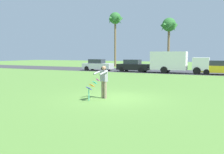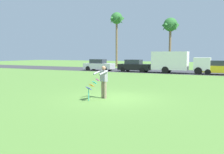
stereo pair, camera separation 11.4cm
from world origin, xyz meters
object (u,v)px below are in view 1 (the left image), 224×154
at_px(person_kite_flyer, 104,81).
at_px(kite_held, 92,86).
at_px(palm_tree_right_near, 169,27).
at_px(parked_car_silver, 98,65).
at_px(parked_car_yellow, 219,68).
at_px(palm_tree_left_near, 115,21).
at_px(parked_car_black, 133,66).
at_px(parked_truck_white_box, 176,62).

relative_size(person_kite_flyer, kite_held, 1.57).
bearing_deg(palm_tree_right_near, kite_held, -85.51).
bearing_deg(person_kite_flyer, kite_held, -108.70).
relative_size(person_kite_flyer, parked_car_silver, 0.41).
xyz_separation_m(kite_held, parked_car_yellow, (5.40, 19.13, 0.04)).
height_order(parked_car_yellow, palm_tree_right_near, palm_tree_right_near).
height_order(person_kite_flyer, palm_tree_right_near, palm_tree_right_near).
bearing_deg(palm_tree_left_near, kite_held, -67.51).
xyz_separation_m(parked_car_black, parked_truck_white_box, (5.43, -0.00, 0.64)).
distance_m(palm_tree_left_near, palm_tree_right_near, 10.67).
bearing_deg(parked_car_silver, palm_tree_right_near, 46.57).
distance_m(kite_held, palm_tree_left_near, 33.30).
bearing_deg(kite_held, parked_truck_white_box, 88.29).
height_order(parked_car_black, parked_car_yellow, same).
relative_size(kite_held, parked_car_black, 0.26).
height_order(person_kite_flyer, kite_held, person_kite_flyer).
bearing_deg(palm_tree_right_near, parked_car_yellow, -48.16).
xyz_separation_m(parked_car_silver, parked_car_black, (5.30, 0.00, 0.00)).
bearing_deg(parked_car_yellow, parked_car_silver, -180.00).
distance_m(person_kite_flyer, palm_tree_right_near, 27.47).
relative_size(parked_car_black, parked_truck_white_box, 0.63).
relative_size(person_kite_flyer, parked_car_black, 0.41).
bearing_deg(parked_truck_white_box, parked_car_yellow, -0.00).
bearing_deg(parked_car_yellow, kite_held, -105.75).
bearing_deg(palm_tree_left_near, parked_car_yellow, -31.34).
xyz_separation_m(person_kite_flyer, kite_held, (-0.27, -0.79, -0.22)).
bearing_deg(palm_tree_left_near, parked_car_silver, -78.29).
bearing_deg(parked_truck_white_box, palm_tree_left_near, 140.13).
distance_m(parked_truck_white_box, parked_car_yellow, 4.87).
height_order(parked_car_yellow, palm_tree_left_near, palm_tree_left_near).
relative_size(kite_held, parked_car_yellow, 0.26).
height_order(parked_car_black, parked_truck_white_box, parked_truck_white_box).
bearing_deg(parked_truck_white_box, parked_car_black, 180.00).
bearing_deg(person_kite_flyer, parked_car_silver, 119.61).
xyz_separation_m(kite_held, palm_tree_right_near, (-2.16, 27.58, 5.78)).
relative_size(parked_car_silver, parked_truck_white_box, 0.63).
bearing_deg(parked_truck_white_box, person_kite_flyer, -90.95).
relative_size(parked_car_black, palm_tree_right_near, 0.54).
height_order(person_kite_flyer, parked_car_black, person_kite_flyer).
bearing_deg(parked_car_yellow, parked_car_black, 180.00).
relative_size(person_kite_flyer, palm_tree_left_near, 0.18).
height_order(kite_held, parked_car_silver, parked_car_silver).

